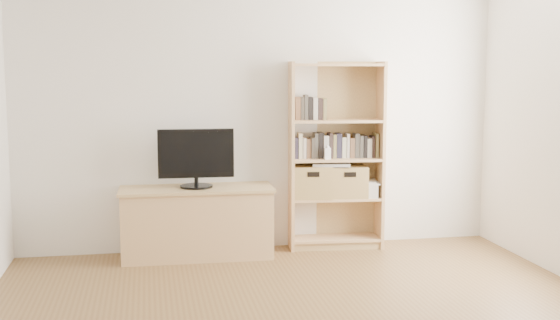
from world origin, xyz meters
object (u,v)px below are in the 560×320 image
object	(u,v)px
baby_monitor	(328,154)
basket_right	(347,181)
tv_stand	(197,223)
bookshelf	(336,156)
television	(196,158)
basket_left	(311,181)
laptop	(331,164)

from	to	relation	value
baby_monitor	basket_right	world-z (taller)	baby_monitor
tv_stand	bookshelf	world-z (taller)	bookshelf
bookshelf	television	size ratio (longest dim) A/B	2.61
basket_left	basket_right	world-z (taller)	basket_left
basket_left	basket_right	distance (m)	0.34
basket_left	laptop	world-z (taller)	laptop
baby_monitor	basket_left	bearing A→B (deg)	142.53
tv_stand	basket_left	distance (m)	1.14
bookshelf	basket_left	xyz separation A→B (m)	(-0.23, 0.01, -0.24)
bookshelf	television	xyz separation A→B (m)	(-1.31, -0.09, 0.02)
basket_left	bookshelf	bearing A→B (deg)	2.35
bookshelf	baby_monitor	world-z (taller)	bookshelf
television	basket_right	xyz separation A→B (m)	(1.42, 0.08, -0.27)
basket_right	tv_stand	bearing A→B (deg)	-171.67
television	baby_monitor	distance (m)	1.21
tv_stand	baby_monitor	size ratio (longest dim) A/B	12.56
television	baby_monitor	bearing A→B (deg)	1.98
basket_left	basket_right	bearing A→B (deg)	1.15
television	basket_left	xyz separation A→B (m)	(1.08, 0.11, -0.26)
basket_right	laptop	world-z (taller)	laptop
television	basket_right	bearing A→B (deg)	5.03
bookshelf	basket_right	bearing A→B (deg)	-2.60
baby_monitor	laptop	world-z (taller)	baby_monitor
laptop	bookshelf	bearing A→B (deg)	32.41
basket_right	bookshelf	bearing A→B (deg)	177.99
tv_stand	television	xyz separation A→B (m)	(0.00, 0.00, 0.60)
television	tv_stand	bearing A→B (deg)	0.00
tv_stand	basket_left	world-z (taller)	basket_left
bookshelf	basket_right	world-z (taller)	bookshelf
basket_left	laptop	bearing A→B (deg)	-3.27
television	baby_monitor	xyz separation A→B (m)	(1.21, 0.00, 0.01)
basket_left	television	bearing A→B (deg)	-168.69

